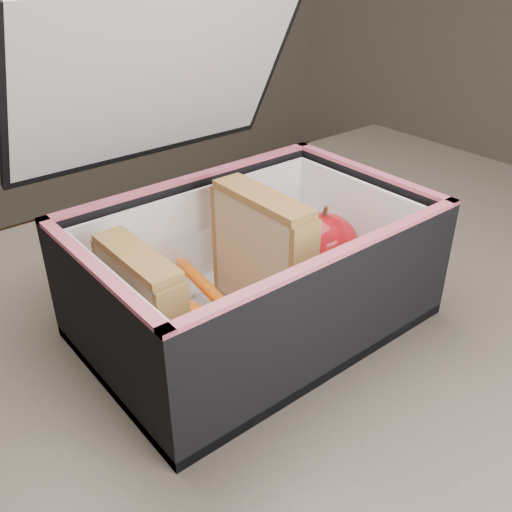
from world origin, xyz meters
The scene contains 8 objects.
kitchen_table centered at (0.00, 0.00, 0.66)m, with size 1.20×0.80×0.75m.
lunch_bag centered at (0.03, 0.06, 0.82)m, with size 0.30×0.29×0.28m.
plastic_tub centered at (-0.03, 0.05, 0.80)m, with size 0.16×0.12×0.07m, color white, non-canonical shape.
sandwich_left centered at (-0.09, 0.05, 0.82)m, with size 0.03×0.09×0.10m.
sandwich_right centered at (0.03, 0.05, 0.82)m, with size 0.03×0.10×0.11m.
carrot_sticks centered at (-0.04, 0.06, 0.78)m, with size 0.06×0.16×0.03m.
paper_napkin centered at (0.11, 0.05, 0.77)m, with size 0.07×0.08×0.01m, color white.
red_apple centered at (0.11, 0.05, 0.80)m, with size 0.09×0.09×0.08m.
Camera 1 is at (-0.25, -0.28, 1.07)m, focal length 40.00 mm.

